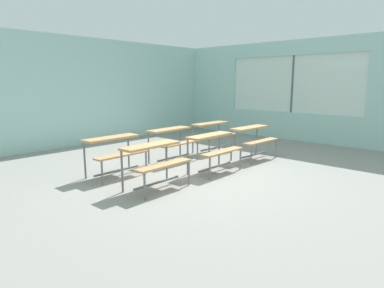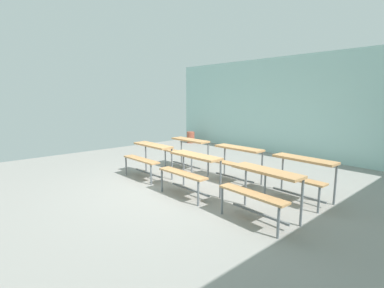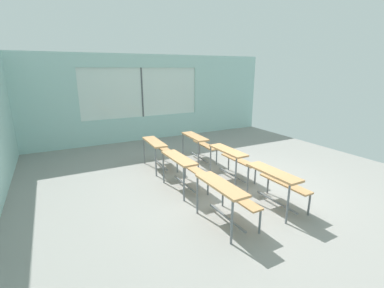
{
  "view_description": "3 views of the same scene",
  "coord_description": "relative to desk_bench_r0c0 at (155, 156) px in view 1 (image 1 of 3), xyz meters",
  "views": [
    {
      "loc": [
        -4.54,
        -4.16,
        1.77
      ],
      "look_at": [
        0.45,
        0.45,
        0.49
      ],
      "focal_mm": 30.86,
      "sensor_mm": 36.0,
      "label": 1
    },
    {
      "loc": [
        4.24,
        -3.5,
        1.8
      ],
      "look_at": [
        -0.24,
        0.52,
        0.79
      ],
      "focal_mm": 26.52,
      "sensor_mm": 36.0,
      "label": 2
    },
    {
      "loc": [
        -4.32,
        3.41,
        2.5
      ],
      "look_at": [
        1.4,
        0.4,
        0.69
      ],
      "focal_mm": 25.13,
      "sensor_mm": 36.0,
      "label": 3
    }
  ],
  "objects": [
    {
      "name": "desk_bench_r0c2",
      "position": [
        2.98,
        -0.02,
        0.0
      ],
      "size": [
        1.12,
        0.63,
        0.74
      ],
      "rotation": [
        0.0,
        0.0,
        -0.04
      ],
      "color": "tan",
      "rests_on": "ground"
    },
    {
      "name": "ground",
      "position": [
        1.02,
        0.08,
        -0.59
      ],
      "size": [
        10.0,
        9.0,
        0.05
      ],
      "primitive_type": "cube",
      "color": "gray"
    },
    {
      "name": "desk_bench_r1c1",
      "position": [
        1.52,
        1.16,
        0.0
      ],
      "size": [
        1.11,
        0.61,
        0.74
      ],
      "rotation": [
        0.0,
        0.0,
        0.02
      ],
      "color": "tan",
      "rests_on": "ground"
    },
    {
      "name": "desk_bench_r1c2",
      "position": [
        2.97,
        1.16,
        0.0
      ],
      "size": [
        1.12,
        0.63,
        0.74
      ],
      "rotation": [
        0.0,
        0.0,
        -0.03
      ],
      "color": "tan",
      "rests_on": "ground"
    },
    {
      "name": "wall_back",
      "position": [
        1.02,
        4.58,
        0.94
      ],
      "size": [
        10.0,
        0.12,
        3.0
      ],
      "primitive_type": "cube",
      "color": "#A8D1CC",
      "rests_on": "ground"
    },
    {
      "name": "desk_bench_r1c0",
      "position": [
        -0.02,
        1.14,
        0.0
      ],
      "size": [
        1.11,
        0.61,
        0.74
      ],
      "rotation": [
        0.0,
        0.0,
        0.02
      ],
      "color": "tan",
      "rests_on": "ground"
    },
    {
      "name": "wall_right",
      "position": [
        6.02,
        -0.06,
        0.88
      ],
      "size": [
        0.12,
        9.0,
        3.0
      ],
      "color": "#A8D1CC",
      "rests_on": "ground"
    },
    {
      "name": "desk_bench_r0c1",
      "position": [
        1.48,
        -0.05,
        0.0
      ],
      "size": [
        1.11,
        0.61,
        0.74
      ],
      "rotation": [
        0.0,
        0.0,
        0.02
      ],
      "color": "tan",
      "rests_on": "ground"
    },
    {
      "name": "desk_bench_r0c0",
      "position": [
        0.0,
        0.0,
        0.0
      ],
      "size": [
        1.11,
        0.61,
        0.74
      ],
      "rotation": [
        0.0,
        0.0,
        0.02
      ],
      "color": "tan",
      "rests_on": "ground"
    }
  ]
}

